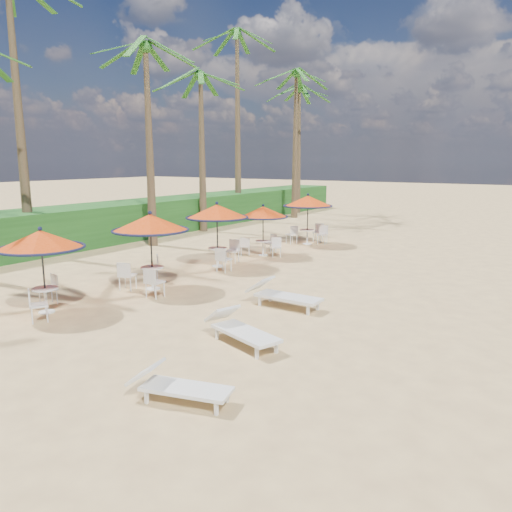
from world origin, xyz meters
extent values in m
plane|color=tan|center=(0.00, 0.00, 0.00)|extent=(160.00, 160.00, 0.00)
cube|color=#194716|center=(-13.50, 11.00, 0.90)|extent=(3.00, 40.00, 1.80)
cylinder|color=black|center=(-5.47, 0.26, 1.09)|extent=(0.05, 0.05, 2.17)
cone|color=#D34212|center=(-5.47, 0.26, 1.94)|extent=(2.17, 2.17, 0.47)
torus|color=#101632|center=(-5.47, 0.26, 1.72)|extent=(2.17, 2.17, 0.07)
sphere|color=#101632|center=(-5.47, 0.26, 2.21)|extent=(0.11, 0.11, 0.11)
cylinder|color=white|center=(-5.47, 0.26, 0.64)|extent=(0.66, 0.66, 0.04)
cylinder|color=white|center=(-5.47, 0.26, 0.33)|extent=(0.08, 0.08, 0.66)
cylinder|color=black|center=(-4.85, 3.51, 1.16)|extent=(0.05, 0.05, 2.32)
cone|color=#D34212|center=(-4.85, 3.51, 2.07)|extent=(2.32, 2.32, 0.50)
torus|color=#101632|center=(-4.85, 3.51, 1.84)|extent=(2.32, 2.32, 0.07)
sphere|color=#101632|center=(-4.85, 3.51, 2.36)|extent=(0.12, 0.12, 0.12)
cylinder|color=white|center=(-4.85, 3.51, 0.69)|extent=(0.71, 0.71, 0.04)
cylinder|color=white|center=(-4.85, 3.51, 0.35)|extent=(0.08, 0.08, 0.71)
cylinder|color=black|center=(-5.20, 7.26, 1.16)|extent=(0.05, 0.05, 2.33)
cone|color=#D34212|center=(-5.20, 7.26, 2.07)|extent=(2.33, 2.33, 0.51)
torus|color=#101632|center=(-5.20, 7.26, 1.84)|extent=(2.33, 2.33, 0.07)
sphere|color=#101632|center=(-5.20, 7.26, 2.37)|extent=(0.12, 0.12, 0.12)
cylinder|color=white|center=(-5.20, 7.26, 0.69)|extent=(0.71, 0.71, 0.04)
cylinder|color=white|center=(-5.20, 7.26, 0.35)|extent=(0.08, 0.08, 0.71)
cylinder|color=black|center=(-4.95, 10.03, 1.03)|extent=(0.04, 0.04, 2.05)
cone|color=#D34212|center=(-4.95, 10.03, 1.83)|extent=(2.05, 2.05, 0.45)
torus|color=#101632|center=(-4.95, 10.03, 1.62)|extent=(2.05, 2.05, 0.06)
sphere|color=#101632|center=(-4.95, 10.03, 2.09)|extent=(0.11, 0.11, 0.11)
cylinder|color=white|center=(-4.95, 10.03, 0.61)|extent=(0.62, 0.62, 0.04)
cylinder|color=white|center=(-4.95, 10.03, 0.31)|extent=(0.07, 0.07, 0.62)
cylinder|color=black|center=(-4.72, 13.54, 1.15)|extent=(0.05, 0.05, 2.29)
cone|color=#D34212|center=(-4.72, 13.54, 2.04)|extent=(2.29, 2.29, 0.50)
torus|color=#101632|center=(-4.72, 13.54, 1.81)|extent=(2.29, 2.29, 0.07)
sphere|color=#101632|center=(-4.72, 13.54, 2.33)|extent=(0.12, 0.12, 0.12)
cylinder|color=white|center=(-4.72, 13.54, 0.68)|extent=(0.70, 0.70, 0.04)
cylinder|color=white|center=(-4.72, 13.54, 0.35)|extent=(0.08, 0.08, 0.70)
cube|color=white|center=(0.88, -1.50, 0.25)|extent=(1.59, 0.92, 0.06)
cube|color=white|center=(0.15, -1.69, 0.44)|extent=(0.62, 0.66, 0.37)
cube|color=white|center=(0.88, -1.50, 0.11)|extent=(0.05, 0.05, 0.21)
cube|color=white|center=(0.24, 1.14, 0.29)|extent=(1.85, 1.16, 0.07)
cube|color=white|center=(-0.58, 1.42, 0.51)|extent=(0.75, 0.79, 0.43)
cube|color=white|center=(0.24, 1.14, 0.12)|extent=(0.06, 0.06, 0.25)
cube|color=white|center=(-0.37, 4.07, 0.30)|extent=(1.82, 0.68, 0.07)
cube|color=white|center=(-1.28, 4.08, 0.53)|extent=(0.61, 0.67, 0.45)
cube|color=white|center=(-0.37, 4.07, 0.13)|extent=(0.06, 0.06, 0.26)
cone|color=brown|center=(-13.16, 4.78, 5.37)|extent=(0.44, 0.44, 10.74)
cone|color=brown|center=(-10.60, 9.35, 4.37)|extent=(0.44, 0.44, 8.74)
sphere|color=#215819|center=(-10.60, 9.35, 8.74)|extent=(0.56, 0.56, 0.56)
cone|color=brown|center=(-11.64, 14.34, 4.14)|extent=(0.44, 0.44, 8.27)
sphere|color=#215819|center=(-11.64, 14.34, 8.27)|extent=(0.56, 0.56, 0.56)
cone|color=brown|center=(-12.90, 19.51, 5.77)|extent=(0.44, 0.44, 11.53)
sphere|color=#215819|center=(-12.90, 19.51, 11.53)|extent=(0.56, 0.56, 0.56)
cone|color=brown|center=(-10.55, 22.86, 4.73)|extent=(0.44, 0.44, 9.46)
sphere|color=#215819|center=(-10.55, 22.86, 9.46)|extent=(0.56, 0.56, 0.56)
cone|color=brown|center=(-12.02, 26.01, 4.47)|extent=(0.44, 0.44, 8.95)
sphere|color=#215819|center=(-12.02, 26.01, 8.95)|extent=(0.56, 0.56, 0.56)
camera|label=1|loc=(5.98, -7.23, 3.93)|focal=35.00mm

